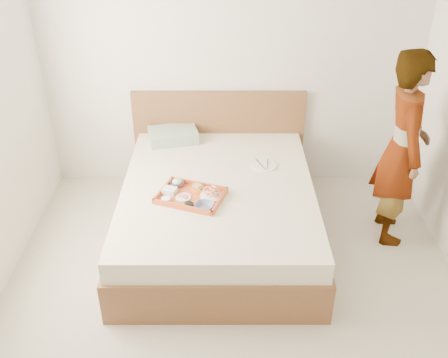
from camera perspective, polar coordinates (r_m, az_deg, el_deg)
ground at (r=3.72m, az=1.14°, el=-16.01°), size 3.50×4.00×0.01m
wall_back at (r=4.73m, az=0.89°, el=13.82°), size 3.50×0.01×2.60m
bed at (r=4.29m, az=-0.67°, el=-3.68°), size 1.65×2.00×0.53m
headboard at (r=5.02m, az=-0.58°, el=4.71°), size 1.65×0.06×0.95m
pillow at (r=4.84m, az=-5.72°, el=4.89°), size 0.50×0.40×0.11m
tray at (r=3.99m, az=-3.73°, el=-1.85°), size 0.59×0.51×0.05m
prawn_plate at (r=3.98m, az=-1.45°, el=-1.89°), size 0.22×0.22×0.01m
navy_bowl_big at (r=3.84m, az=-2.21°, el=-3.06°), size 0.18×0.18×0.03m
sauce_dish at (r=3.87m, az=-3.93°, el=-2.91°), size 0.09×0.09×0.03m
meat_plate at (r=3.98m, az=-4.58°, el=-2.04°), size 0.16×0.16×0.01m
bread_plate at (r=4.07m, az=-2.87°, el=-1.13°), size 0.15×0.15×0.01m
salad_bowl at (r=4.13m, az=-5.26°, el=-0.51°), size 0.14×0.14×0.03m
plastic_tub at (r=4.03m, az=-6.11°, el=-1.32°), size 0.13×0.12×0.05m
cheese_round at (r=3.95m, az=-6.52°, el=-2.29°), size 0.09×0.09×0.03m
dinner_plate at (r=4.42m, az=4.50°, el=1.54°), size 0.23×0.23×0.01m
person at (r=4.31m, az=19.32°, el=3.15°), size 0.43×0.62×1.64m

